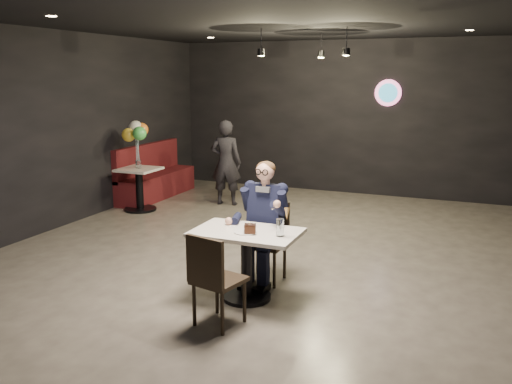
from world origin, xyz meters
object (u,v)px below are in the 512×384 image
at_px(chair_far, 266,243).
at_px(sundae_glass, 280,228).
at_px(main_table, 247,265).
at_px(balloon_vase, 138,164).
at_px(side_table, 139,188).
at_px(booth_bench, 156,171).
at_px(seated_man, 266,221).
at_px(chair_near, 219,278).
at_px(passerby, 226,163).

xyz_separation_m(chair_far, sundae_glass, (0.39, -0.59, 0.38)).
height_order(main_table, balloon_vase, balloon_vase).
relative_size(main_table, side_table, 1.37).
bearing_deg(booth_bench, balloon_vase, -73.30).
xyz_separation_m(seated_man, balloon_vase, (-3.27, 2.26, 0.10)).
relative_size(seated_man, side_table, 1.79).
relative_size(chair_near, sundae_glass, 5.19).
bearing_deg(balloon_vase, sundae_glass, -37.98).
bearing_deg(main_table, sundae_glass, -6.16).
xyz_separation_m(main_table, seated_man, (0.00, 0.55, 0.34)).
bearing_deg(main_table, balloon_vase, 139.29).
bearing_deg(booth_bench, chair_near, -51.34).
bearing_deg(chair_far, passerby, 122.35).
distance_m(seated_man, sundae_glass, 0.72).
xyz_separation_m(main_table, sundae_glass, (0.39, -0.04, 0.46)).
relative_size(chair_far, booth_bench, 0.45).
xyz_separation_m(side_table, balloon_vase, (0.00, 0.00, 0.42)).
xyz_separation_m(main_table, side_table, (-3.27, 2.81, 0.03)).
relative_size(main_table, booth_bench, 0.53).
distance_m(chair_far, booth_bench, 4.83).
bearing_deg(booth_bench, seated_man, -42.43).
relative_size(main_table, balloon_vase, 7.52).
relative_size(balloon_vase, passerby, 0.09).
bearing_deg(seated_man, sundae_glass, -56.84).
distance_m(main_table, seated_man, 0.65).
bearing_deg(passerby, booth_bench, -9.13).
distance_m(sundae_glass, side_table, 4.65).
height_order(main_table, chair_near, chair_near).
height_order(main_table, passerby, passerby).
xyz_separation_m(chair_near, balloon_vase, (-3.27, 3.46, 0.36)).
bearing_deg(booth_bench, passerby, -0.34).
bearing_deg(booth_bench, side_table, -73.30).
distance_m(chair_far, passerby, 3.86).
height_order(main_table, booth_bench, booth_bench).
height_order(booth_bench, side_table, booth_bench).
bearing_deg(sundae_glass, main_table, 173.84).
bearing_deg(seated_man, passerby, 122.35).
distance_m(chair_near, balloon_vase, 4.77).
height_order(chair_far, seated_man, seated_man).
height_order(chair_far, balloon_vase, chair_far).
xyz_separation_m(chair_far, booth_bench, (-3.57, 3.26, 0.06)).
xyz_separation_m(seated_man, passerby, (-2.06, 3.25, 0.05)).
bearing_deg(chair_far, side_table, 145.32).
xyz_separation_m(main_table, passerby, (-2.06, 3.80, 0.40)).
bearing_deg(side_table, balloon_vase, 0.00).
distance_m(booth_bench, side_table, 1.05).
bearing_deg(side_table, main_table, -40.71).
distance_m(chair_near, booth_bench, 5.71).
bearing_deg(main_table, seated_man, 90.00).
relative_size(booth_bench, passerby, 1.34).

